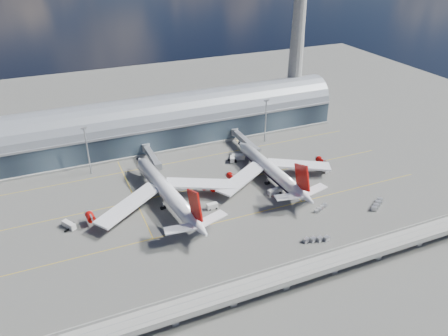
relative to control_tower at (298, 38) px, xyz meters
name	(u,v)px	position (x,y,z in m)	size (l,w,h in m)	color
ground	(223,207)	(-85.00, -83.00, -51.64)	(500.00, 500.00, 0.00)	#474744
taxi_lines	(206,184)	(-85.00, -60.89, -51.63)	(200.00, 80.12, 0.01)	gold
terminal	(171,122)	(-85.00, -5.01, -40.30)	(200.00, 30.00, 28.00)	#1E2732
control_tower	(298,38)	(0.00, 0.00, 0.00)	(19.00, 19.00, 103.00)	gray
guideway	(286,276)	(-85.00, -138.00, -46.34)	(220.00, 8.50, 7.20)	gray
floodlight_mast_left	(87,150)	(-135.00, -28.00, -38.00)	(3.00, 0.70, 25.70)	gray
floodlight_mast_right	(266,120)	(-35.00, -28.00, -38.00)	(3.00, 0.70, 25.70)	gray
airliner_left	(168,192)	(-107.06, -71.66, -45.04)	(72.09, 75.81, 23.09)	white
airliner_right	(271,170)	(-53.97, -70.25, -45.97)	(65.91, 68.88, 21.87)	white
jet_bridge_left	(151,155)	(-103.84, -29.88, -46.46)	(4.40, 28.00, 7.25)	gray
jet_bridge_right	(244,140)	(-50.54, -31.82, -46.46)	(4.40, 32.00, 7.25)	gray
service_truck_0	(69,225)	(-150.21, -72.21, -50.19)	(5.36, 6.92, 2.79)	beige
service_truck_1	(212,206)	(-90.06, -82.34, -50.23)	(4.87, 2.52, 2.79)	beige
service_truck_2	(275,191)	(-58.05, -82.02, -50.24)	(7.64, 3.33, 2.68)	beige
service_truck_3	(324,169)	(-24.26, -72.98, -50.25)	(2.46, 5.66, 2.71)	beige
service_truck_4	(232,159)	(-63.29, -44.36, -50.19)	(4.10, 5.45, 2.87)	beige
service_truck_5	(238,157)	(-59.38, -43.81, -49.96)	(7.25, 4.86, 3.27)	beige
cargo_train_0	(316,239)	(-60.50, -120.25, -50.69)	(10.96, 4.66, 1.82)	gray
cargo_train_1	(321,208)	(-45.96, -101.90, -50.88)	(8.58, 4.70, 1.46)	gray
cargo_train_2	(377,204)	(-21.05, -109.46, -50.67)	(10.37, 7.46, 1.86)	gray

